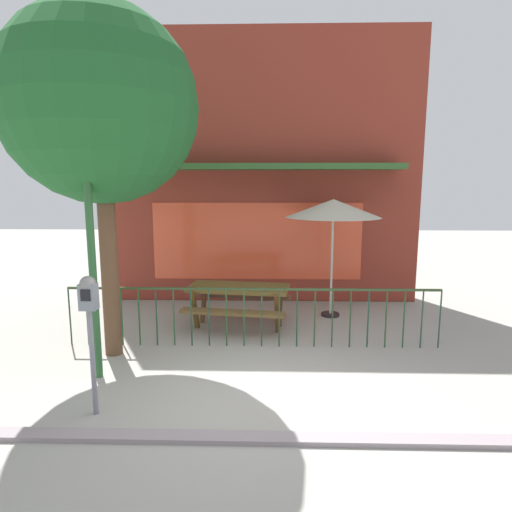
# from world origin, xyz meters

# --- Properties ---
(ground) EXTENTS (40.00, 40.00, 0.00)m
(ground) POSITION_xyz_m (0.00, 0.00, 0.00)
(ground) COLOR #9B988F
(pub_storefront) EXTENTS (7.07, 1.22, 5.83)m
(pub_storefront) POSITION_xyz_m (0.00, 4.79, 2.90)
(pub_storefront) COLOR #4C261B
(pub_storefront) RESTS_ON ground
(patio_fence_front) EXTENTS (5.96, 0.04, 0.97)m
(patio_fence_front) POSITION_xyz_m (0.00, 1.77, 0.66)
(patio_fence_front) COLOR #2B3F21
(patio_fence_front) RESTS_ON ground
(picnic_table_left) EXTENTS (1.97, 1.60, 0.79)m
(picnic_table_left) POSITION_xyz_m (-0.29, 2.71, 0.61)
(picnic_table_left) COLOR brown
(picnic_table_left) RESTS_ON ground
(patio_umbrella) EXTENTS (1.83, 1.83, 2.31)m
(patio_umbrella) POSITION_xyz_m (1.49, 3.46, 2.12)
(patio_umbrella) COLOR black
(patio_umbrella) RESTS_ON ground
(parking_meter_near) EXTENTS (0.18, 0.17, 1.61)m
(parking_meter_near) POSITION_xyz_m (-1.72, -0.36, 1.24)
(parking_meter_near) COLOR slate
(parking_meter_near) RESTS_ON ground
(street_tree) EXTENTS (2.78, 2.78, 5.08)m
(street_tree) POSITION_xyz_m (-2.14, 1.41, 3.67)
(street_tree) COLOR brown
(street_tree) RESTS_ON ground
(street_lamp) EXTENTS (0.28, 0.28, 4.17)m
(street_lamp) POSITION_xyz_m (-2.06, 0.60, 2.70)
(street_lamp) COLOR #255329
(street_lamp) RESTS_ON ground
(curb_edge) EXTENTS (9.90, 0.20, 0.11)m
(curb_edge) POSITION_xyz_m (0.00, -0.83, 0.00)
(curb_edge) COLOR gray
(curb_edge) RESTS_ON ground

